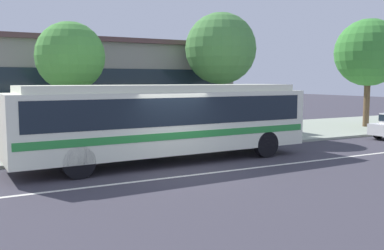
{
  "coord_description": "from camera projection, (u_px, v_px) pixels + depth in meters",
  "views": [
    {
      "loc": [
        -6.1,
        -12.32,
        2.93
      ],
      "look_at": [
        1.25,
        1.46,
        1.3
      ],
      "focal_mm": 40.12,
      "sensor_mm": 36.0,
      "label": 1
    }
  ],
  "objects": [
    {
      "name": "station_building",
      "position": [
        95.0,
        87.0,
        24.51
      ],
      "size": [
        14.52,
        7.75,
        5.05
      ],
      "color": "gray",
      "rests_on": "ground_plane"
    },
    {
      "name": "pedestrian_standing_by_tree",
      "position": [
        209.0,
        123.0,
        18.41
      ],
      "size": [
        0.46,
        0.46,
        1.66
      ],
      "color": "navy",
      "rests_on": "sidewalk_slab"
    },
    {
      "name": "street_tree_mid_block",
      "position": [
        221.0,
        49.0,
        21.76
      ],
      "size": [
        3.62,
        3.62,
        6.23
      ],
      "color": "brown",
      "rests_on": "sidewalk_slab"
    },
    {
      "name": "pedestrian_waiting_near_sign",
      "position": [
        101.0,
        126.0,
        16.78
      ],
      "size": [
        0.48,
        0.48,
        1.75
      ],
      "color": "#292A2B",
      "rests_on": "sidewalk_slab"
    },
    {
      "name": "lane_stripe_center",
      "position": [
        191.0,
        175.0,
        13.27
      ],
      "size": [
        56.0,
        0.16,
        0.01
      ],
      "primitive_type": "cube",
      "color": "silver",
      "rests_on": "ground_plane"
    },
    {
      "name": "street_tree_far_end",
      "position": [
        369.0,
        53.0,
        25.84
      ],
      "size": [
        4.04,
        4.04,
        6.5
      ],
      "color": "brown",
      "rests_on": "sidewalk_slab"
    },
    {
      "name": "transit_bus",
      "position": [
        166.0,
        117.0,
        15.35
      ],
      "size": [
        10.96,
        2.88,
        2.77
      ],
      "color": "white",
      "rests_on": "ground_plane"
    },
    {
      "name": "street_tree_near_stop",
      "position": [
        70.0,
        57.0,
        17.62
      ],
      "size": [
        2.85,
        2.85,
        5.21
      ],
      "color": "brown",
      "rests_on": "sidewalk_slab"
    },
    {
      "name": "pedestrian_walking_along_curb",
      "position": [
        211.0,
        121.0,
        18.94
      ],
      "size": [
        0.38,
        0.38,
        1.7
      ],
      "color": "#6E6053",
      "rests_on": "sidewalk_slab"
    },
    {
      "name": "sidewalk_slab",
      "position": [
        113.0,
        142.0,
        20.07
      ],
      "size": [
        60.0,
        8.0,
        0.12
      ],
      "primitive_type": "cube",
      "color": "#98A08E",
      "rests_on": "ground_plane"
    },
    {
      "name": "ground_plane",
      "position": [
        179.0,
        171.0,
        13.97
      ],
      "size": [
        120.0,
        120.0,
        0.0
      ],
      "primitive_type": "plane",
      "color": "#3A3841"
    }
  ]
}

